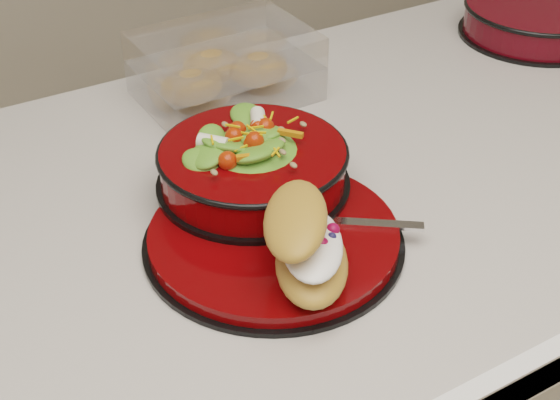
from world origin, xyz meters
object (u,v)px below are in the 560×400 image
croissant (309,243)px  pastry_box (224,68)px  fork (336,222)px  extra_bowl (536,19)px  salad_bowl (253,160)px  dinner_plate (275,237)px  island_counter (351,390)px

croissant → pastry_box: (0.12, 0.41, -0.01)m
fork → extra_bowl: 0.66m
salad_bowl → fork: bearing=-69.0°
dinner_plate → extra_bowl: extra_bowl is taller
dinner_plate → fork: bearing=-20.4°
dinner_plate → fork: fork is taller
pastry_box → extra_bowl: size_ratio=0.96×
island_counter → salad_bowl: salad_bowl is taller
island_counter → dinner_plate: bearing=-154.8°
fork → pastry_box: size_ratio=0.65×
pastry_box → extra_bowl: pastry_box is taller
pastry_box → fork: bearing=-98.5°
fork → salad_bowl: bearing=57.2°
fork → croissant: bearing=164.0°
pastry_box → island_counter: bearing=-72.0°
island_counter → fork: (-0.13, -0.12, 0.47)m
island_counter → fork: size_ratio=8.05×
island_counter → pastry_box: (-0.08, 0.24, 0.49)m
island_counter → extra_bowl: 0.68m
salad_bowl → fork: 0.12m
salad_bowl → fork: size_ratio=1.47×
salad_bowl → croissant: 0.17m
dinner_plate → croissant: croissant is taller
fork → extra_bowl: (0.59, 0.28, 0.01)m
croissant → fork: bearing=-20.8°
dinner_plate → extra_bowl: bearing=21.6°
salad_bowl → pastry_box: bearing=69.8°
island_counter → extra_bowl: extra_bowl is taller
croissant → extra_bowl: (0.66, 0.34, -0.03)m
island_counter → pastry_box: size_ratio=5.20×
island_counter → fork: fork is taller
croissant → fork: size_ratio=1.06×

